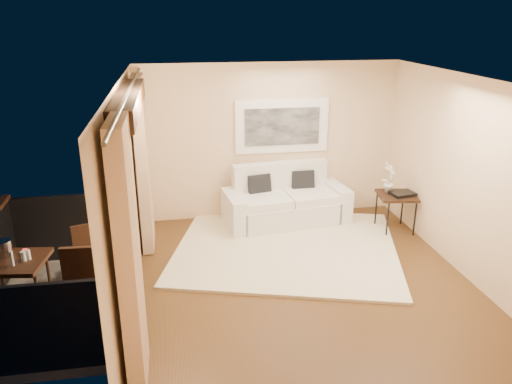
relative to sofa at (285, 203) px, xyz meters
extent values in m
plane|color=#553619|center=(-0.20, -2.09, -0.36)|extent=(5.00, 5.00, 0.00)
plane|color=white|center=(-0.20, -2.09, 2.34)|extent=(5.00, 5.00, 0.00)
plane|color=beige|center=(-0.20, 0.41, 0.99)|extent=(4.50, 0.00, 4.50)
plane|color=beige|center=(-0.20, -4.59, 0.99)|extent=(4.50, 0.00, 4.50)
plane|color=beige|center=(2.05, -2.09, 0.99)|extent=(0.00, 5.00, 5.00)
plane|color=beige|center=(-2.45, -0.24, 0.99)|extent=(0.00, 2.70, 2.70)
plane|color=beige|center=(-2.45, -3.94, 0.99)|extent=(0.00, 2.70, 2.70)
plane|color=beige|center=(-2.45, -2.09, 2.19)|extent=(0.00, 2.40, 2.40)
cube|color=black|center=(-2.33, -2.09, 2.16)|extent=(0.28, 2.40, 0.22)
cube|color=#605B56|center=(-3.35, -2.09, -0.42)|extent=(1.80, 2.60, 0.12)
cube|color=black|center=(-3.35, -0.82, 0.14)|extent=(1.80, 0.06, 1.00)
cube|color=black|center=(-3.35, -3.36, 0.14)|extent=(1.80, 0.06, 1.00)
cube|color=tan|center=(-2.31, -0.54, 0.96)|extent=(0.16, 0.75, 2.62)
cube|color=tan|center=(-2.31, -3.64, 0.96)|extent=(0.16, 0.75, 2.62)
cylinder|color=#4C473F|center=(-2.31, -2.09, 2.27)|extent=(0.04, 4.80, 0.04)
cube|color=white|center=(0.01, 0.38, 1.26)|extent=(1.62, 0.05, 0.92)
cube|color=black|center=(0.01, 0.34, 1.26)|extent=(1.30, 0.02, 0.64)
cube|color=beige|center=(-0.20, -1.03, -0.33)|extent=(4.03, 3.73, 0.04)
cube|color=white|center=(0.01, -0.07, -0.15)|extent=(1.79, 1.10, 0.42)
cube|color=white|center=(-0.03, 0.27, 0.24)|extent=(1.71, 0.43, 0.82)
cube|color=white|center=(-0.91, -0.19, -0.05)|extent=(0.35, 0.92, 0.62)
cube|color=white|center=(0.93, 0.04, -0.05)|extent=(0.35, 0.92, 0.62)
cube|color=white|center=(-0.39, -0.15, 0.13)|extent=(0.89, 0.89, 0.14)
cube|color=white|center=(0.42, -0.05, 0.13)|extent=(0.89, 0.89, 0.14)
cube|color=black|center=(-0.43, 0.07, 0.30)|extent=(0.43, 0.26, 0.41)
cube|color=black|center=(0.36, 0.17, 0.30)|extent=(0.40, 0.18, 0.41)
cube|color=black|center=(1.73, -0.68, 0.27)|extent=(0.68, 0.68, 0.04)
cylinder|color=black|center=(1.49, -0.92, -0.05)|extent=(0.03, 0.03, 0.60)
cylinder|color=black|center=(1.97, -0.92, -0.05)|extent=(0.03, 0.03, 0.60)
cylinder|color=black|center=(1.49, -0.44, -0.05)|extent=(0.03, 0.03, 0.60)
cylinder|color=black|center=(1.97, -0.44, -0.05)|extent=(0.03, 0.03, 0.60)
cube|color=black|center=(1.81, -0.72, 0.32)|extent=(0.43, 0.35, 0.05)
imported|color=white|center=(1.62, -0.56, 0.55)|extent=(0.33, 0.33, 0.52)
cube|color=black|center=(-3.72, -2.36, 0.40)|extent=(0.74, 0.74, 0.05)
cylinder|color=black|center=(-3.46, -2.63, 0.01)|extent=(0.04, 0.04, 0.73)
cylinder|color=black|center=(-3.99, -2.09, 0.01)|extent=(0.04, 0.04, 0.73)
cylinder|color=black|center=(-3.46, -2.09, 0.01)|extent=(0.04, 0.04, 0.73)
cube|color=black|center=(-3.09, -1.50, 0.05)|extent=(0.48, 0.48, 0.05)
cube|color=black|center=(-3.03, -1.66, 0.28)|extent=(0.37, 0.17, 0.50)
cylinder|color=black|center=(-2.99, -1.30, -0.16)|extent=(0.03, 0.03, 0.39)
cylinder|color=black|center=(-3.28, -1.40, -0.16)|extent=(0.03, 0.03, 0.39)
cylinder|color=black|center=(-2.89, -1.59, -0.16)|extent=(0.03, 0.03, 0.39)
cylinder|color=black|center=(-3.18, -1.69, -0.16)|extent=(0.03, 0.03, 0.39)
cube|color=black|center=(-2.91, -2.96, 0.14)|extent=(0.49, 0.49, 0.06)
cube|color=black|center=(-2.90, -2.76, 0.42)|extent=(0.47, 0.08, 0.61)
cylinder|color=black|center=(-3.11, -3.14, -0.12)|extent=(0.03, 0.03, 0.47)
cylinder|color=black|center=(-2.73, -3.16, -0.12)|extent=(0.03, 0.03, 0.47)
cylinder|color=black|center=(-3.09, -2.77, -0.12)|extent=(0.03, 0.03, 0.47)
cylinder|color=black|center=(-2.71, -2.79, -0.12)|extent=(0.03, 0.03, 0.47)
cylinder|color=silver|center=(-3.86, -2.23, 0.53)|extent=(0.18, 0.18, 0.20)
cylinder|color=red|center=(-3.64, -2.23, 0.46)|extent=(0.06, 0.06, 0.07)
cylinder|color=white|center=(-3.70, -2.49, 0.52)|extent=(0.04, 0.04, 0.18)
cylinder|color=silver|center=(-3.61, -2.40, 0.49)|extent=(0.06, 0.06, 0.12)
cylinder|color=white|center=(-3.57, -2.36, 0.49)|extent=(0.06, 0.06, 0.12)
camera|label=1|loc=(-1.85, -7.87, 3.11)|focal=35.00mm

